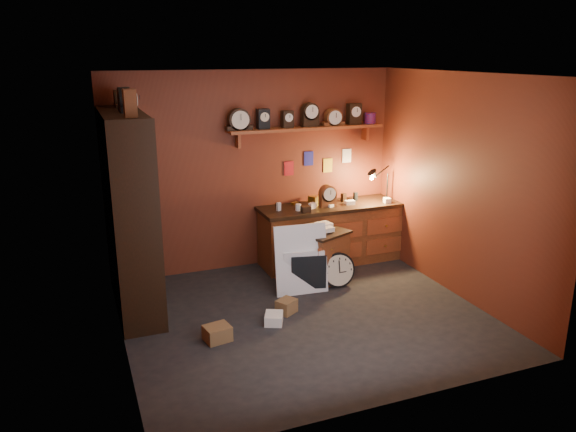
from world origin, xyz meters
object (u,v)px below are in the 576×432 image
at_px(low_cabinet, 323,254).
at_px(big_round_clock, 338,270).
at_px(workbench, 333,230).
at_px(shelving_unit, 127,205).

distance_m(low_cabinet, big_round_clock, 0.31).
height_order(workbench, low_cabinet, workbench).
distance_m(shelving_unit, low_cabinet, 2.58).
bearing_deg(workbench, shelving_unit, -170.13).
height_order(low_cabinet, big_round_clock, low_cabinet).
relative_size(shelving_unit, big_round_clock, 5.62).
bearing_deg(workbench, big_round_clock, -111.28).
xyz_separation_m(shelving_unit, workbench, (2.84, 0.49, -0.78)).
height_order(shelving_unit, low_cabinet, shelving_unit).
xyz_separation_m(shelving_unit, big_round_clock, (2.52, -0.34, -1.03)).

